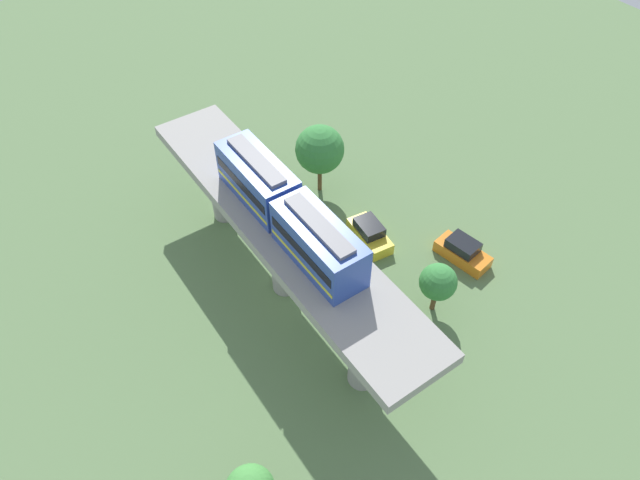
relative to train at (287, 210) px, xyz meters
The scene contains 7 objects.
ground_plane 8.46m from the train, 90.00° to the left, with size 120.00×120.00×0.00m, color #5B7A4C.
viaduct 3.27m from the train, 90.00° to the left, with size 5.20×28.00×6.89m.
train is the anchor object (origin of this frame).
parked_car_yellow 11.02m from the train, ahead, with size 2.29×4.39×1.76m.
parked_car_orange 15.32m from the train, 20.12° to the right, with size 2.49×4.45×1.76m.
tree_near_viaduct 12.12m from the train, 44.87° to the left, with size 3.98×3.98×6.28m.
tree_mid_lot 11.47m from the train, 42.36° to the right, with size 2.58×2.58×4.24m.
Camera 1 is at (-12.89, -22.86, 33.18)m, focal length 32.35 mm.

